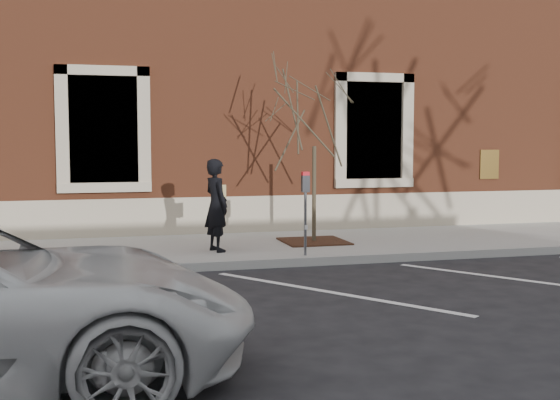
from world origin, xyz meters
name	(u,v)px	position (x,y,z in m)	size (l,w,h in m)	color
ground	(289,266)	(0.00, 0.00, 0.00)	(120.00, 120.00, 0.00)	#28282B
sidewalk_near	(265,247)	(0.00, 1.75, 0.07)	(40.00, 3.50, 0.15)	#A9A79F
curb_near	(290,262)	(0.00, -0.05, 0.07)	(40.00, 0.12, 0.15)	#9E9E99
parking_stripes	(331,292)	(0.00, -2.20, 0.00)	(28.00, 4.40, 0.01)	silver
building_civic	(212,74)	(0.00, 7.74, 4.00)	(40.00, 8.62, 8.00)	brown
man	(216,205)	(-1.08, 1.03, 0.99)	(0.62, 0.40, 1.69)	black
parking_meter	(305,197)	(0.34, 0.16, 1.17)	(0.13, 0.10, 1.47)	#595B60
tree_grate	(314,241)	(0.99, 1.69, 0.17)	(1.24, 1.24, 0.03)	#3E2213
sapling	(314,120)	(0.99, 1.69, 2.57)	(2.08, 2.08, 3.47)	#4B412D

